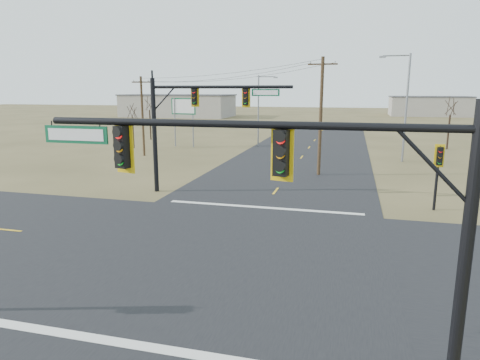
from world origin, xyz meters
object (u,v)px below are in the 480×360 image
mast_arm_near (291,181)px  bare_tree_b (149,103)px  utility_pole_near (321,115)px  bare_tree_a (132,111)px  streetlight_a (404,102)px  bare_tree_c (451,106)px  highway_sign (184,112)px  utility_pole_far (142,115)px  streetlight_c (260,107)px  mast_arm_far (192,112)px  pedestal_signal_ne (439,162)px

mast_arm_near → bare_tree_b: 53.84m
utility_pole_near → bare_tree_a: 26.09m
bare_tree_a → streetlight_a: bearing=-4.6°
mast_arm_near → bare_tree_c: mast_arm_near is taller
streetlight_a → highway_sign: bearing=-175.7°
utility_pole_far → streetlight_c: 15.38m
bare_tree_b → mast_arm_far: bearing=-58.9°
streetlight_a → bare_tree_a: (-30.79, 2.46, -1.36)m
streetlight_a → bare_tree_c: 12.68m
streetlight_c → utility_pole_near: bearing=-49.5°
streetlight_a → bare_tree_b: 34.68m
mast_arm_near → bare_tree_c: bearing=88.2°
streetlight_a → bare_tree_c: size_ratio=1.58×
mast_arm_near → streetlight_c: bearing=116.2°
pedestal_signal_ne → highway_sign: highway_sign is taller
bare_tree_a → bare_tree_c: bare_tree_c is taller
bare_tree_a → bare_tree_c: (37.22, 8.45, 0.68)m
streetlight_a → utility_pole_far: bearing=-157.9°
utility_pole_far → streetlight_c: streetlight_c is taller
pedestal_signal_ne → mast_arm_far: bearing=178.2°
mast_arm_near → pedestal_signal_ne: size_ratio=2.58×
bare_tree_a → mast_arm_near: bearing=-57.0°
utility_pole_far → streetlight_a: (26.64, 2.91, 1.46)m
mast_arm_near → highway_sign: mast_arm_near is taller
bare_tree_c → bare_tree_a: bearing=-167.2°
pedestal_signal_ne → utility_pole_near: bearing=128.7°
mast_arm_far → pedestal_signal_ne: (15.42, -0.42, -2.66)m
streetlight_a → bare_tree_a: size_ratio=1.83×
streetlight_c → streetlight_a: bearing=-13.7°
streetlight_c → pedestal_signal_ne: bearing=-44.9°
utility_pole_far → utility_pole_near: bearing=-17.4°
streetlight_a → mast_arm_far: bearing=-114.5°
utility_pole_near → bare_tree_a: bearing=154.0°
mast_arm_near → utility_pole_far: size_ratio=1.22×
utility_pole_near → streetlight_c: utility_pole_near is taller
mast_arm_far → utility_pole_far: size_ratio=1.15×
mast_arm_near → bare_tree_b: bearing=133.0°
highway_sign → streetlight_c: (9.02, 3.18, 0.67)m
utility_pole_near → streetlight_a: streetlight_a is taller
utility_pole_near → utility_pole_far: size_ratio=1.15×
streetlight_a → bare_tree_c: streetlight_a is taller
mast_arm_far → utility_pole_near: utility_pole_near is taller
pedestal_signal_ne → bare_tree_a: bearing=145.9°
mast_arm_far → bare_tree_b: mast_arm_far is taller
bare_tree_c → utility_pole_near: bearing=-124.7°
mast_arm_far → bare_tree_b: 34.00m
mast_arm_near → highway_sign: (-19.09, 40.69, -0.76)m
mast_arm_near → streetlight_a: streetlight_a is taller
utility_pole_far → bare_tree_a: size_ratio=1.48×
streetlight_c → bare_tree_a: streetlight_c is taller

